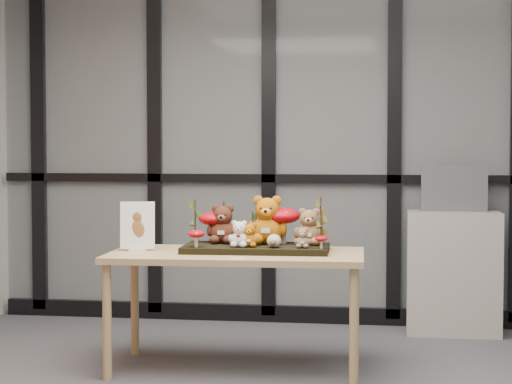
% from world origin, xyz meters
% --- Properties ---
extents(room_shell, '(5.00, 5.00, 5.00)m').
position_xyz_m(room_shell, '(0.00, 0.00, 1.68)').
color(room_shell, '#ADAAA3').
rests_on(room_shell, floor).
extents(glass_partition, '(4.90, 0.06, 2.78)m').
position_xyz_m(glass_partition, '(-0.00, 2.47, 1.42)').
color(glass_partition, '#2D383F').
rests_on(glass_partition, floor).
extents(display_table, '(1.47, 0.78, 0.68)m').
position_xyz_m(display_table, '(-0.44, 1.01, 0.61)').
color(display_table, tan).
rests_on(display_table, floor).
extents(diorama_tray, '(0.85, 0.45, 0.04)m').
position_xyz_m(diorama_tray, '(-0.33, 1.07, 0.70)').
color(diorama_tray, black).
rests_on(diorama_tray, display_table).
extents(bear_pooh_yellow, '(0.24, 0.22, 0.31)m').
position_xyz_m(bear_pooh_yellow, '(-0.28, 1.15, 0.87)').
color(bear_pooh_yellow, '#B3620B').
rests_on(bear_pooh_yellow, diorama_tray).
extents(bear_brown_medium, '(0.20, 0.18, 0.25)m').
position_xyz_m(bear_brown_medium, '(-0.54, 1.15, 0.84)').
color(bear_brown_medium, '#472014').
rests_on(bear_brown_medium, diorama_tray).
extents(bear_tan_back, '(0.18, 0.17, 0.23)m').
position_xyz_m(bear_tan_back, '(-0.03, 1.14, 0.83)').
color(bear_tan_back, olive).
rests_on(bear_tan_back, diorama_tray).
extents(bear_small_yellow, '(0.12, 0.11, 0.15)m').
position_xyz_m(bear_small_yellow, '(-0.35, 0.97, 0.79)').
color(bear_small_yellow, '#AB5909').
rests_on(bear_small_yellow, diorama_tray).
extents(bear_white_bow, '(0.13, 0.12, 0.17)m').
position_xyz_m(bear_white_bow, '(-0.41, 0.96, 0.80)').
color(bear_white_bow, white).
rests_on(bear_white_bow, diorama_tray).
extents(bear_beige_small, '(0.10, 0.09, 0.13)m').
position_xyz_m(bear_beige_small, '(-0.05, 0.97, 0.78)').
color(bear_beige_small, olive).
rests_on(bear_beige_small, diorama_tray).
extents(plush_cream_hedgehog, '(0.06, 0.06, 0.08)m').
position_xyz_m(plush_cream_hedgehog, '(-0.21, 0.96, 0.76)').
color(plush_cream_hedgehog, beige).
rests_on(plush_cream_hedgehog, diorama_tray).
extents(mushroom_back_left, '(0.18, 0.18, 0.20)m').
position_xyz_m(mushroom_back_left, '(-0.60, 1.18, 0.82)').
color(mushroom_back_left, '#AA050E').
rests_on(mushroom_back_left, diorama_tray).
extents(mushroom_back_right, '(0.21, 0.21, 0.23)m').
position_xyz_m(mushroom_back_right, '(-0.19, 1.19, 0.83)').
color(mushroom_back_right, '#AA050E').
rests_on(mushroom_back_right, diorama_tray).
extents(mushroom_front_left, '(0.10, 0.10, 0.11)m').
position_xyz_m(mushroom_front_left, '(-0.65, 0.92, 0.77)').
color(mushroom_front_left, '#AA050E').
rests_on(mushroom_front_left, diorama_tray).
extents(mushroom_front_right, '(0.07, 0.07, 0.08)m').
position_xyz_m(mushroom_front_right, '(0.05, 0.95, 0.76)').
color(mushroom_front_right, '#AA050E').
rests_on(mushroom_front_right, diorama_tray).
extents(sprig_green_far_left, '(0.05, 0.05, 0.25)m').
position_xyz_m(sprig_green_far_left, '(-0.71, 1.16, 0.84)').
color(sprig_green_far_left, '#1E3A0D').
rests_on(sprig_green_far_left, diorama_tray).
extents(sprig_green_mid_left, '(0.05, 0.05, 0.24)m').
position_xyz_m(sprig_green_mid_left, '(-0.55, 1.22, 0.84)').
color(sprig_green_mid_left, '#1E3A0D').
rests_on(sprig_green_mid_left, diorama_tray).
extents(sprig_dry_far_right, '(0.05, 0.05, 0.28)m').
position_xyz_m(sprig_dry_far_right, '(0.03, 1.17, 0.85)').
color(sprig_dry_far_right, brown).
rests_on(sprig_dry_far_right, diorama_tray).
extents(sprig_dry_mid_right, '(0.05, 0.05, 0.18)m').
position_xyz_m(sprig_dry_mid_right, '(0.04, 1.06, 0.81)').
color(sprig_dry_mid_right, brown).
rests_on(sprig_dry_mid_right, diorama_tray).
extents(sprig_green_centre, '(0.05, 0.05, 0.18)m').
position_xyz_m(sprig_green_centre, '(-0.38, 1.23, 0.81)').
color(sprig_green_centre, '#1E3A0D').
rests_on(sprig_green_centre, diorama_tray).
extents(sign_holder, '(0.20, 0.08, 0.29)m').
position_xyz_m(sign_holder, '(-1.02, 1.01, 0.81)').
color(sign_holder, silver).
rests_on(sign_holder, display_table).
extents(label_card, '(0.08, 0.03, 0.00)m').
position_xyz_m(label_card, '(-0.38, 0.72, 0.68)').
color(label_card, white).
rests_on(label_card, display_table).
extents(cabinet, '(0.63, 0.37, 0.84)m').
position_xyz_m(cabinet, '(0.86, 2.25, 0.42)').
color(cabinet, gray).
rests_on(cabinet, floor).
extents(monitor, '(0.45, 0.05, 0.32)m').
position_xyz_m(monitor, '(0.86, 2.27, 0.99)').
color(monitor, '#52555A').
rests_on(monitor, cabinet).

